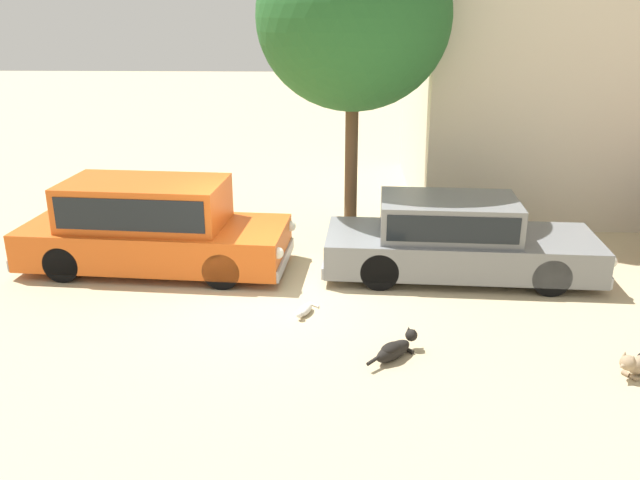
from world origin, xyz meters
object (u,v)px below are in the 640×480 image
(stray_dog_spotted, at_px, (395,348))
(stray_cat, at_px, (305,310))
(parked_sedan_second, at_px, (455,237))
(parked_sedan_nearest, at_px, (151,224))
(acacia_tree_left, at_px, (354,18))

(stray_dog_spotted, xyz_separation_m, stray_cat, (-1.30, 1.29, -0.07))
(parked_sedan_second, bearing_deg, parked_sedan_nearest, -178.54)
(parked_sedan_second, relative_size, stray_cat, 7.62)
(parked_sedan_nearest, relative_size, stray_dog_spotted, 6.22)
(parked_sedan_nearest, xyz_separation_m, acacia_tree_left, (3.59, 1.72, 3.48))
(parked_sedan_nearest, xyz_separation_m, stray_dog_spotted, (4.16, -3.15, -0.70))
(acacia_tree_left, bearing_deg, parked_sedan_second, -45.72)
(parked_sedan_second, bearing_deg, acacia_tree_left, 137.32)
(parked_sedan_second, height_order, stray_dog_spotted, parked_sedan_second)
(parked_sedan_nearest, relative_size, acacia_tree_left, 0.82)
(stray_dog_spotted, height_order, acacia_tree_left, acacia_tree_left)
(parked_sedan_nearest, distance_m, stray_cat, 3.50)
(parked_sedan_nearest, distance_m, stray_dog_spotted, 5.27)
(stray_cat, distance_m, acacia_tree_left, 5.60)
(stray_cat, xyz_separation_m, acacia_tree_left, (0.73, 3.58, 4.24))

